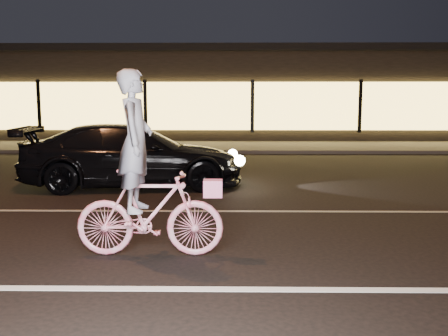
{
  "coord_description": "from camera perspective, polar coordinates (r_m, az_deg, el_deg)",
  "views": [
    {
      "loc": [
        -0.89,
        -6.24,
        1.87
      ],
      "look_at": [
        -0.99,
        0.6,
        0.93
      ],
      "focal_mm": 40.0,
      "sensor_mm": 36.0,
      "label": 1
    }
  ],
  "objects": [
    {
      "name": "ground",
      "position": [
        6.58,
        8.66,
        -8.81
      ],
      "size": [
        90.0,
        90.0,
        0.0
      ],
      "primitive_type": "plane",
      "color": "black",
      "rests_on": "ground"
    },
    {
      "name": "lane_stripe_near",
      "position": [
        5.17,
        10.97,
        -13.5
      ],
      "size": [
        60.0,
        0.12,
        0.01
      ],
      "primitive_type": "cube",
      "color": "silver",
      "rests_on": "ground"
    },
    {
      "name": "lane_stripe_far",
      "position": [
        8.5,
        6.83,
        -4.94
      ],
      "size": [
        60.0,
        0.1,
        0.01
      ],
      "primitive_type": "cube",
      "color": "gray",
      "rests_on": "ground"
    },
    {
      "name": "sidewalk",
      "position": [
        19.35,
        3.45,
        2.44
      ],
      "size": [
        30.0,
        4.0,
        0.12
      ],
      "primitive_type": "cube",
      "color": "#383533",
      "rests_on": "ground"
    },
    {
      "name": "storefront",
      "position": [
        25.23,
        2.87,
        8.44
      ],
      "size": [
        25.4,
        8.42,
        4.2
      ],
      "color": "black",
      "rests_on": "ground"
    },
    {
      "name": "cyclist",
      "position": [
        6.0,
        -8.92,
        -2.65
      ],
      "size": [
        1.77,
        0.61,
        2.23
      ],
      "rotation": [
        0.0,
        0.0,
        1.57
      ],
      "color": "#F53367",
      "rests_on": "ground"
    },
    {
      "name": "sedan",
      "position": [
        10.88,
        -10.35,
        1.39
      ],
      "size": [
        4.85,
        2.42,
        1.35
      ],
      "rotation": [
        0.0,
        0.0,
        1.69
      ],
      "color": "black",
      "rests_on": "ground"
    }
  ]
}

